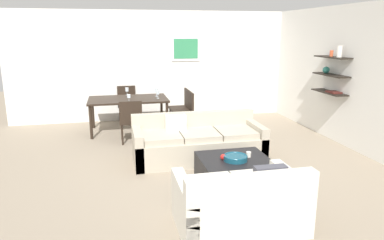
{
  "coord_description": "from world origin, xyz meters",
  "views": [
    {
      "loc": [
        -1.39,
        -5.44,
        2.19
      ],
      "look_at": [
        -0.14,
        0.2,
        0.75
      ],
      "focal_mm": 33.25,
      "sensor_mm": 36.0,
      "label": 1
    }
  ],
  "objects_px": {
    "loveseat_white": "(240,203)",
    "dining_chair_head": "(127,102)",
    "dining_chair_right_near": "(186,109)",
    "decorative_bowl": "(235,158)",
    "wine_glass_head": "(127,90)",
    "coffee_table": "(234,171)",
    "apple_on_coffee_table": "(223,157)",
    "dining_table": "(128,101)",
    "candle_jar": "(249,154)",
    "wine_glass_right_near": "(158,93)",
    "wine_glass_foot": "(129,96)",
    "dining_chair_foot": "(131,119)",
    "wine_glass_right_far": "(156,91)",
    "sofa_beige": "(198,143)",
    "dining_chair_right_far": "(182,105)"
  },
  "relations": [
    {
      "from": "decorative_bowl",
      "to": "sofa_beige",
      "type": "bearing_deg",
      "value": 103.12
    },
    {
      "from": "sofa_beige",
      "to": "coffee_table",
      "type": "bearing_deg",
      "value": -75.27
    },
    {
      "from": "wine_glass_right_far",
      "to": "wine_glass_right_near",
      "type": "bearing_deg",
      "value": -90.0
    },
    {
      "from": "sofa_beige",
      "to": "loveseat_white",
      "type": "relative_size",
      "value": 1.59
    },
    {
      "from": "coffee_table",
      "to": "dining_chair_head",
      "type": "relative_size",
      "value": 1.16
    },
    {
      "from": "wine_glass_head",
      "to": "dining_chair_foot",
      "type": "bearing_deg",
      "value": -90.0
    },
    {
      "from": "decorative_bowl",
      "to": "wine_glass_right_far",
      "type": "height_order",
      "value": "wine_glass_right_far"
    },
    {
      "from": "dining_chair_right_far",
      "to": "wine_glass_right_near",
      "type": "bearing_deg",
      "value": -150.18
    },
    {
      "from": "dining_chair_foot",
      "to": "dining_chair_right_near",
      "type": "distance_m",
      "value": 1.44
    },
    {
      "from": "decorative_bowl",
      "to": "wine_glass_right_far",
      "type": "relative_size",
      "value": 1.88
    },
    {
      "from": "candle_jar",
      "to": "dining_chair_head",
      "type": "relative_size",
      "value": 0.09
    },
    {
      "from": "dining_chair_foot",
      "to": "dining_table",
      "type": "bearing_deg",
      "value": 90.0
    },
    {
      "from": "loveseat_white",
      "to": "candle_jar",
      "type": "height_order",
      "value": "loveseat_white"
    },
    {
      "from": "dining_chair_right_far",
      "to": "wine_glass_right_near",
      "type": "distance_m",
      "value": 0.8
    },
    {
      "from": "dining_table",
      "to": "wine_glass_foot",
      "type": "relative_size",
      "value": 10.4
    },
    {
      "from": "dining_chair_right_far",
      "to": "sofa_beige",
      "type": "bearing_deg",
      "value": -94.31
    },
    {
      "from": "dining_chair_foot",
      "to": "wine_glass_right_far",
      "type": "relative_size",
      "value": 4.75
    },
    {
      "from": "wine_glass_head",
      "to": "wine_glass_right_near",
      "type": "xyz_separation_m",
      "value": [
        0.65,
        -0.57,
        -0.0
      ]
    },
    {
      "from": "dining_chair_right_near",
      "to": "decorative_bowl",
      "type": "bearing_deg",
      "value": -88.13
    },
    {
      "from": "apple_on_coffee_table",
      "to": "dining_chair_foot",
      "type": "xyz_separation_m",
      "value": [
        -1.2,
        2.31,
        0.08
      ]
    },
    {
      "from": "dining_table",
      "to": "dining_chair_right_near",
      "type": "distance_m",
      "value": 1.3
    },
    {
      "from": "apple_on_coffee_table",
      "to": "dining_table",
      "type": "distance_m",
      "value": 3.45
    },
    {
      "from": "loveseat_white",
      "to": "apple_on_coffee_table",
      "type": "relative_size",
      "value": 17.05
    },
    {
      "from": "dining_chair_right_far",
      "to": "candle_jar",
      "type": "bearing_deg",
      "value": -84.34
    },
    {
      "from": "dining_chair_foot",
      "to": "dining_chair_right_near",
      "type": "height_order",
      "value": "same"
    },
    {
      "from": "apple_on_coffee_table",
      "to": "wine_glass_head",
      "type": "relative_size",
      "value": 0.47
    },
    {
      "from": "coffee_table",
      "to": "apple_on_coffee_table",
      "type": "bearing_deg",
      "value": -177.56
    },
    {
      "from": "apple_on_coffee_table",
      "to": "wine_glass_foot",
      "type": "bearing_deg",
      "value": 113.42
    },
    {
      "from": "wine_glass_right_near",
      "to": "wine_glass_right_far",
      "type": "bearing_deg",
      "value": 90.0
    },
    {
      "from": "loveseat_white",
      "to": "dining_chair_right_near",
      "type": "relative_size",
      "value": 1.61
    },
    {
      "from": "loveseat_white",
      "to": "dining_chair_head",
      "type": "xyz_separation_m",
      "value": [
        -1.04,
        5.32,
        0.21
      ]
    },
    {
      "from": "candle_jar",
      "to": "sofa_beige",
      "type": "bearing_deg",
      "value": 115.37
    },
    {
      "from": "candle_jar",
      "to": "wine_glass_right_far",
      "type": "distance_m",
      "value": 3.48
    },
    {
      "from": "wine_glass_right_far",
      "to": "coffee_table",
      "type": "bearing_deg",
      "value": -77.6
    },
    {
      "from": "apple_on_coffee_table",
      "to": "sofa_beige",
      "type": "bearing_deg",
      "value": 95.58
    },
    {
      "from": "wine_glass_right_far",
      "to": "dining_chair_foot",
      "type": "bearing_deg",
      "value": -121.98
    },
    {
      "from": "sofa_beige",
      "to": "dining_table",
      "type": "height_order",
      "value": "sofa_beige"
    },
    {
      "from": "dining_table",
      "to": "dining_chair_right_near",
      "type": "bearing_deg",
      "value": -10.22
    },
    {
      "from": "dining_table",
      "to": "wine_glass_right_far",
      "type": "relative_size",
      "value": 9.3
    },
    {
      "from": "candle_jar",
      "to": "wine_glass_right_near",
      "type": "relative_size",
      "value": 0.46
    },
    {
      "from": "dining_chair_head",
      "to": "wine_glass_right_far",
      "type": "relative_size",
      "value": 4.75
    },
    {
      "from": "decorative_bowl",
      "to": "wine_glass_head",
      "type": "height_order",
      "value": "wine_glass_head"
    },
    {
      "from": "loveseat_white",
      "to": "coffee_table",
      "type": "xyz_separation_m",
      "value": [
        0.35,
        1.19,
        -0.1
      ]
    },
    {
      "from": "wine_glass_head",
      "to": "wine_glass_right_near",
      "type": "height_order",
      "value": "wine_glass_head"
    },
    {
      "from": "sofa_beige",
      "to": "dining_table",
      "type": "distance_m",
      "value": 2.4
    },
    {
      "from": "loveseat_white",
      "to": "candle_jar",
      "type": "relative_size",
      "value": 18.04
    },
    {
      "from": "candle_jar",
      "to": "wine_glass_right_far",
      "type": "relative_size",
      "value": 0.42
    },
    {
      "from": "candle_jar",
      "to": "dining_chair_head",
      "type": "bearing_deg",
      "value": 111.38
    },
    {
      "from": "candle_jar",
      "to": "wine_glass_foot",
      "type": "height_order",
      "value": "wine_glass_foot"
    },
    {
      "from": "decorative_bowl",
      "to": "candle_jar",
      "type": "distance_m",
      "value": 0.26
    }
  ]
}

